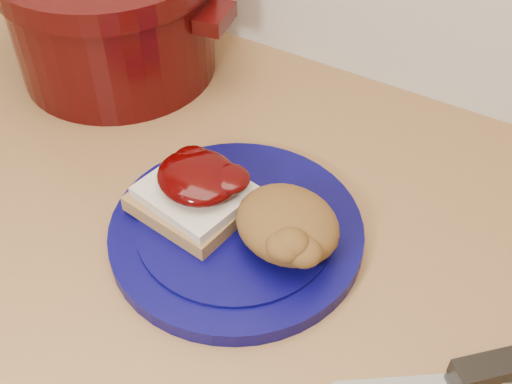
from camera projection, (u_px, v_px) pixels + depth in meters
The scene contains 6 objects.
plate at pixel (236, 232), 0.61m from camera, with size 0.24×0.24×0.02m, color #060441.
sandwich at pixel (195, 190), 0.60m from camera, with size 0.11×0.10×0.05m.
stuffing_mound at pixel (287, 224), 0.57m from camera, with size 0.10×0.09×0.05m, color brown.
butter_knife at pixel (431, 382), 0.51m from camera, with size 0.16×0.01×0.00m, color silver.
dutch_oven at pixel (113, 15), 0.77m from camera, with size 0.31×0.30×0.16m.
pepper_grinder at pixel (159, 9), 0.81m from camera, with size 0.05×0.05×0.12m.
Camera 1 is at (0.18, 1.15, 1.37)m, focal length 45.00 mm.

